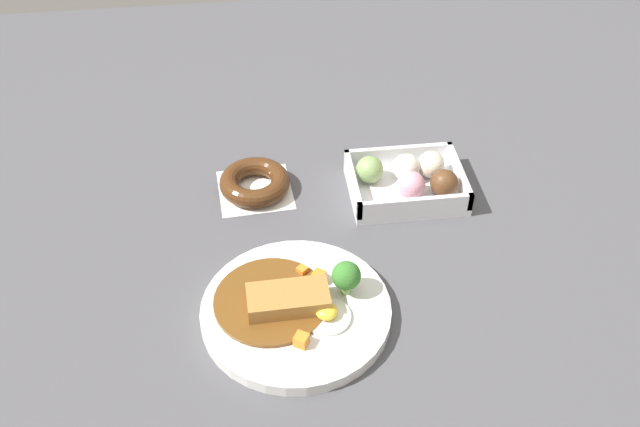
# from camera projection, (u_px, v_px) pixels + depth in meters

# --- Properties ---
(ground_plane) EXTENTS (1.60, 1.60, 0.00)m
(ground_plane) POSITION_uv_depth(u_px,v_px,m) (390.00, 233.00, 1.11)
(ground_plane) COLOR #4C4C51
(curry_plate) EXTENTS (0.26, 0.26, 0.07)m
(curry_plate) POSITION_uv_depth(u_px,v_px,m) (296.00, 308.00, 0.98)
(curry_plate) COLOR white
(curry_plate) RESTS_ON ground_plane
(donut_box) EXTENTS (0.18, 0.14, 0.06)m
(donut_box) POSITION_uv_depth(u_px,v_px,m) (409.00, 180.00, 1.17)
(donut_box) COLOR white
(donut_box) RESTS_ON ground_plane
(chocolate_ring_donut) EXTENTS (0.12, 0.12, 0.03)m
(chocolate_ring_donut) POSITION_uv_depth(u_px,v_px,m) (255.00, 183.00, 1.18)
(chocolate_ring_donut) COLOR white
(chocolate_ring_donut) RESTS_ON ground_plane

